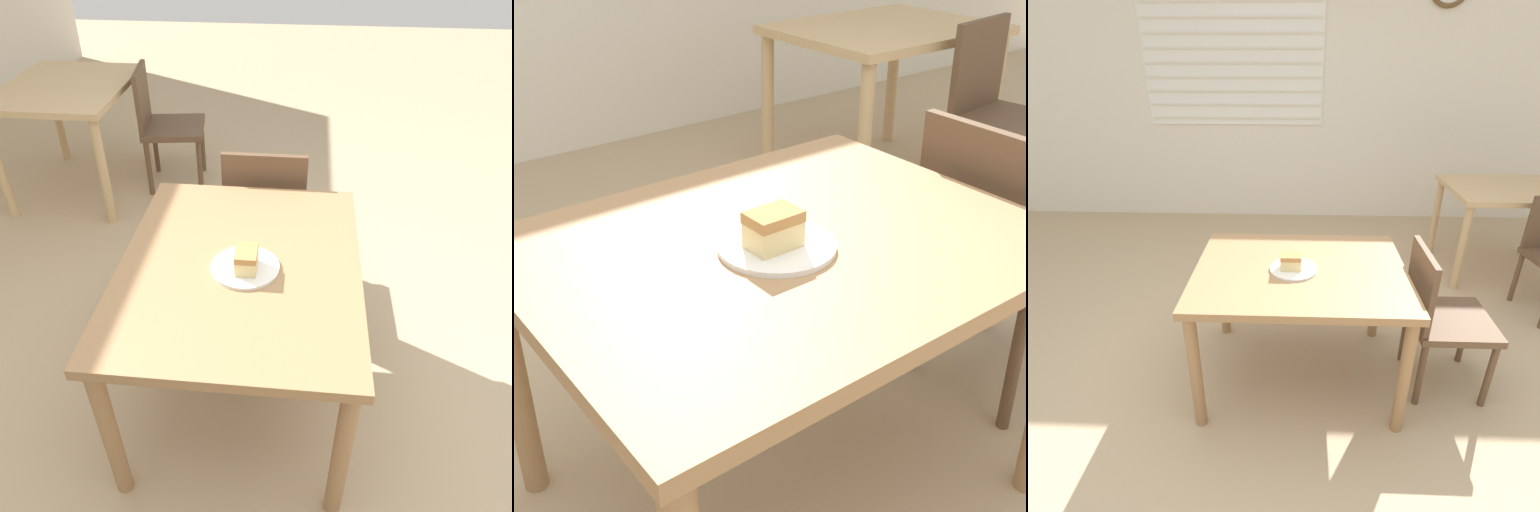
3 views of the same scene
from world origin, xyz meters
The scene contains 6 objects.
dining_table_near centered at (0.11, 0.36, 0.61)m, with size 1.09×0.86×0.71m.
dining_table_far centered at (1.79, 1.71, 0.63)m, with size 0.97×0.78×0.75m.
chair_near_window centered at (0.85, 0.33, 0.46)m, with size 0.41×0.41×0.83m.
chair_far_corner centered at (1.92, 1.13, 0.46)m, with size 0.46×0.46×0.83m.
plate centered at (0.07, 0.34, 0.71)m, with size 0.24×0.24×0.01m.
cake_slice centered at (0.06, 0.33, 0.76)m, with size 0.11×0.08×0.08m.
Camera 2 is at (-0.72, -0.67, 1.39)m, focal length 50.00 mm.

